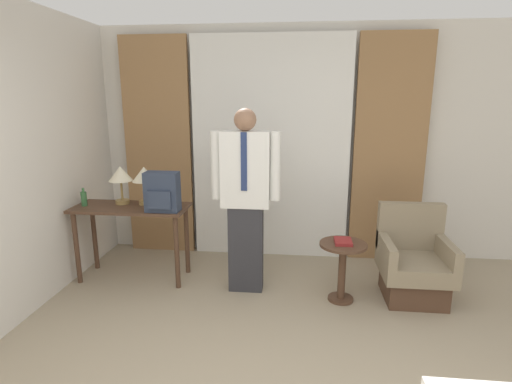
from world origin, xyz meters
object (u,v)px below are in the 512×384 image
object	(u,v)px
backpack	(162,192)
person	(246,195)
table_lamp_right	(144,177)
book	(343,241)
bottle_near_edge	(84,199)
side_table	(342,262)
table_lamp_left	(121,176)
armchair	(413,266)
desk	(131,219)

from	to	relation	value
backpack	person	size ratio (longest dim) A/B	0.22
table_lamp_right	book	world-z (taller)	table_lamp_right
bottle_near_edge	side_table	xyz separation A→B (m)	(2.63, -0.24, -0.48)
table_lamp_left	backpack	size ratio (longest dim) A/B	1.02
table_lamp_right	book	bearing A→B (deg)	-10.00
book	backpack	bearing A→B (deg)	176.02
table_lamp_left	person	size ratio (longest dim) A/B	0.22
bottle_near_edge	armchair	world-z (taller)	bottle_near_edge
table_lamp_left	person	world-z (taller)	person
backpack	book	distance (m)	1.80
bottle_near_edge	backpack	world-z (taller)	backpack
table_lamp_right	bottle_near_edge	world-z (taller)	table_lamp_right
backpack	side_table	world-z (taller)	backpack
person	book	distance (m)	1.01
person	side_table	bearing A→B (deg)	-8.33
side_table	book	bearing A→B (deg)	104.55
person	side_table	xyz separation A→B (m)	(0.93, -0.14, -0.59)
desk	armchair	bearing A→B (deg)	-2.46
table_lamp_left	side_table	bearing A→B (deg)	-9.15
armchair	side_table	size ratio (longest dim) A/B	1.54
bottle_near_edge	book	distance (m)	2.65
desk	person	bearing A→B (deg)	-6.15
bottle_near_edge	table_lamp_left	bearing A→B (deg)	20.14
book	armchair	bearing A→B (deg)	11.09
person	book	size ratio (longest dim) A/B	8.94
table_lamp_left	bottle_near_edge	bearing A→B (deg)	-159.86
desk	backpack	world-z (taller)	backpack
desk	table_lamp_right	xyz separation A→B (m)	(0.13, 0.10, 0.43)
armchair	book	xyz separation A→B (m)	(-0.69, -0.13, 0.27)
table_lamp_left	armchair	distance (m)	3.07
table_lamp_left	table_lamp_right	distance (m)	0.26
table_lamp_left	side_table	xyz separation A→B (m)	(2.28, -0.37, -0.70)
backpack	person	xyz separation A→B (m)	(0.83, 0.00, -0.01)
side_table	table_lamp_right	bearing A→B (deg)	169.72
side_table	book	size ratio (longest dim) A/B	2.86
backpack	armchair	world-z (taller)	backpack
bottle_near_edge	person	distance (m)	1.71
person	armchair	world-z (taller)	person
armchair	table_lamp_right	bearing A→B (deg)	175.33
side_table	desk	bearing A→B (deg)	172.90
person	table_lamp_left	bearing A→B (deg)	170.30
desk	book	world-z (taller)	desk
table_lamp_left	backpack	distance (m)	0.58
book	person	bearing A→B (deg)	172.29
person	armchair	xyz separation A→B (m)	(1.61, 0.01, -0.66)
bottle_near_edge	desk	bearing A→B (deg)	3.66
bottle_near_edge	book	size ratio (longest dim) A/B	0.94
desk	book	size ratio (longest dim) A/B	5.86
side_table	book	distance (m)	0.20
person	book	xyz separation A→B (m)	(0.93, -0.13, -0.39)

